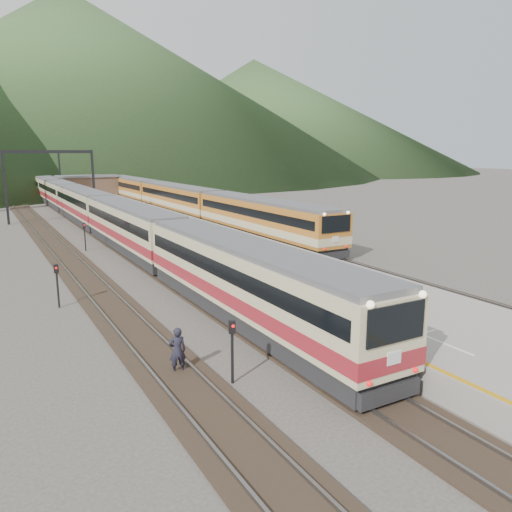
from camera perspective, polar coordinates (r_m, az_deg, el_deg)
track_main at (r=47.28m, az=-16.17°, el=1.94°), size 2.60×200.00×0.23m
track_far at (r=46.42m, az=-22.17°, el=1.35°), size 2.60×200.00×0.23m
track_second at (r=51.09m, az=-3.54°, el=3.11°), size 2.60×200.00×0.23m
platform at (r=46.91m, az=-8.96°, el=2.73°), size 8.00×100.00×1.00m
gantry_near at (r=60.95m, az=-22.48°, el=8.87°), size 9.55×0.25×8.00m
gantry_far at (r=85.80m, az=-24.66°, el=9.31°), size 9.55×0.25×8.00m
station_shed at (r=85.14m, az=-18.66°, el=7.72°), size 9.40×4.40×3.10m
hill_b at (r=240.72m, az=-20.63°, el=18.24°), size 220.00×220.00×75.00m
hill_c at (r=247.46m, az=-0.26°, el=15.86°), size 160.00×160.00×50.00m
main_train at (r=59.09m, az=-19.12°, el=5.48°), size 2.77×95.20×3.38m
second_train at (r=62.88m, az=-8.87°, el=6.48°), size 3.03×62.08×3.70m
short_signal_a at (r=17.20m, az=-2.75°, el=-9.92°), size 0.26×0.22×2.27m
short_signal_b at (r=42.09m, az=-19.00°, el=2.51°), size 0.25×0.20×2.27m
short_signal_c at (r=27.21m, az=-21.79°, el=-2.55°), size 0.22×0.16×2.27m
worker at (r=18.35m, az=-8.97°, el=-10.63°), size 0.68×0.50×1.73m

